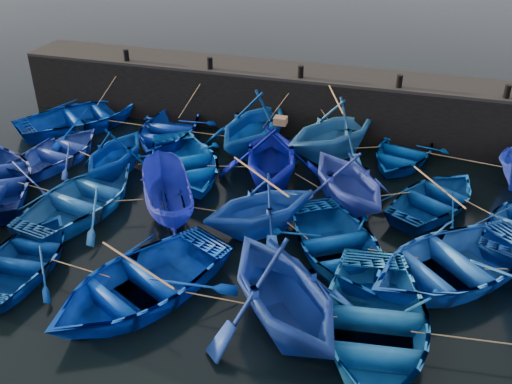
# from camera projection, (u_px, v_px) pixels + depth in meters

# --- Properties ---
(ground) EXTENTS (120.00, 120.00, 0.00)m
(ground) POSITION_uv_depth(u_px,v_px,m) (225.00, 264.00, 17.02)
(ground) COLOR black
(ground) RESTS_ON ground
(quay_wall) EXTENTS (26.00, 2.50, 2.50)m
(quay_wall) POSITION_uv_depth(u_px,v_px,m) (304.00, 101.00, 25.07)
(quay_wall) COLOR black
(quay_wall) RESTS_ON ground
(quay_top) EXTENTS (26.00, 2.50, 0.12)m
(quay_top) POSITION_uv_depth(u_px,v_px,m) (305.00, 72.00, 24.41)
(quay_top) COLOR black
(quay_top) RESTS_ON quay_wall
(bollard_0) EXTENTS (0.24, 0.24, 0.50)m
(bollard_0) POSITION_uv_depth(u_px,v_px,m) (126.00, 55.00, 25.50)
(bollard_0) COLOR black
(bollard_0) RESTS_ON quay_top
(bollard_1) EXTENTS (0.24, 0.24, 0.50)m
(bollard_1) POSITION_uv_depth(u_px,v_px,m) (210.00, 63.00, 24.50)
(bollard_1) COLOR black
(bollard_1) RESTS_ON quay_top
(bollard_2) EXTENTS (0.24, 0.24, 0.50)m
(bollard_2) POSITION_uv_depth(u_px,v_px,m) (301.00, 72.00, 23.51)
(bollard_2) COLOR black
(bollard_2) RESTS_ON quay_top
(bollard_3) EXTENTS (0.24, 0.24, 0.50)m
(bollard_3) POSITION_uv_depth(u_px,v_px,m) (399.00, 81.00, 22.51)
(bollard_3) COLOR black
(bollard_3) RESTS_ON quay_top
(bollard_4) EXTENTS (0.24, 0.24, 0.50)m
(bollard_4) POSITION_uv_depth(u_px,v_px,m) (507.00, 91.00, 21.52)
(bollard_4) COLOR black
(bollard_4) RESTS_ON quay_top
(boat_0) EXTENTS (6.65, 6.89, 1.16)m
(boat_0) POSITION_uv_depth(u_px,v_px,m) (82.00, 116.00, 25.31)
(boat_0) COLOR #002D8F
(boat_0) RESTS_ON ground
(boat_1) EXTENTS (3.91, 5.19, 1.02)m
(boat_1) POSITION_uv_depth(u_px,v_px,m) (167.00, 129.00, 24.25)
(boat_1) COLOR #062A97
(boat_1) RESTS_ON ground
(boat_2) EXTENTS (5.07, 5.59, 2.56)m
(boat_2) POSITION_uv_depth(u_px,v_px,m) (254.00, 123.00, 22.90)
(boat_2) COLOR #063F8F
(boat_2) RESTS_ON ground
(boat_3) EXTENTS (6.06, 6.22, 2.49)m
(boat_3) POSITION_uv_depth(u_px,v_px,m) (333.00, 129.00, 22.46)
(boat_3) COLOR #2464A4
(boat_3) RESTS_ON ground
(boat_4) EXTENTS (4.11, 5.01, 0.91)m
(boat_4) POSITION_uv_depth(u_px,v_px,m) (403.00, 152.00, 22.51)
(boat_4) COLOR #003C88
(boat_4) RESTS_ON ground
(boat_6) EXTENTS (3.73, 4.74, 0.89)m
(boat_6) POSITION_uv_depth(u_px,v_px,m) (60.00, 151.00, 22.61)
(boat_6) COLOR #2541A9
(boat_6) RESTS_ON ground
(boat_7) EXTENTS (3.27, 3.77, 1.96)m
(boat_7) POSITION_uv_depth(u_px,v_px,m) (115.00, 151.00, 21.38)
(boat_7) COLOR #00328C
(boat_7) RESTS_ON ground
(boat_8) EXTENTS (6.08, 6.40, 1.08)m
(boat_8) POSITION_uv_depth(u_px,v_px,m) (185.00, 163.00, 21.52)
(boat_8) COLOR blue
(boat_8) RESTS_ON ground
(boat_9) EXTENTS (5.08, 5.52, 2.43)m
(boat_9) POSITION_uv_depth(u_px,v_px,m) (272.00, 154.00, 20.65)
(boat_9) COLOR #07109B
(boat_9) RESTS_ON ground
(boat_10) EXTENTS (5.51, 5.62, 2.25)m
(boat_10) POSITION_uv_depth(u_px,v_px,m) (349.00, 178.00, 19.27)
(boat_10) COLOR #293EAD
(boat_10) RESTS_ON ground
(boat_11) EXTENTS (4.85, 5.31, 0.90)m
(boat_11) POSITION_uv_depth(u_px,v_px,m) (436.00, 198.00, 19.43)
(boat_11) COLOR navy
(boat_11) RESTS_ON ground
(boat_14) EXTENTS (4.59, 5.77, 1.08)m
(boat_14) POSITION_uv_depth(u_px,v_px,m) (83.00, 198.00, 19.30)
(boat_14) COLOR #1755A0
(boat_14) RESTS_ON ground
(boat_15) EXTENTS (3.51, 4.35, 1.61)m
(boat_15) POSITION_uv_depth(u_px,v_px,m) (167.00, 197.00, 18.84)
(boat_15) COLOR #1825A2
(boat_15) RESTS_ON ground
(boat_16) EXTENTS (5.14, 5.13, 2.05)m
(boat_16) POSITION_uv_depth(u_px,v_px,m) (260.00, 205.00, 17.95)
(boat_16) COLOR #1747BA
(boat_16) RESTS_ON ground
(boat_17) EXTENTS (5.66, 6.12, 1.03)m
(boat_17) POSITION_uv_depth(u_px,v_px,m) (337.00, 245.00, 16.98)
(boat_17) COLOR navy
(boat_17) RESTS_ON ground
(boat_18) EXTENTS (6.92, 6.89, 1.18)m
(boat_18) POSITION_uv_depth(u_px,v_px,m) (451.00, 262.00, 16.12)
(boat_18) COLOR blue
(boat_18) RESTS_ON ground
(boat_21) EXTENTS (3.41, 4.52, 0.89)m
(boat_21) POSITION_uv_depth(u_px,v_px,m) (25.00, 257.00, 16.58)
(boat_21) COLOR navy
(boat_21) RESTS_ON ground
(boat_22) EXTENTS (6.05, 6.74, 1.15)m
(boat_22) POSITION_uv_depth(u_px,v_px,m) (139.00, 282.00, 15.39)
(boat_22) COLOR #0333AB
(boat_22) RESTS_ON ground
(boat_23) EXTENTS (6.38, 6.45, 2.57)m
(boat_23) POSITION_uv_depth(u_px,v_px,m) (283.00, 288.00, 14.07)
(boat_23) COLOR navy
(boat_23) RESTS_ON ground
(boat_24) EXTENTS (4.80, 6.19, 1.18)m
(boat_24) POSITION_uv_depth(u_px,v_px,m) (374.00, 323.00, 14.02)
(boat_24) COLOR blue
(boat_24) RESTS_ON ground
(wooden_crate) EXTENTS (0.44, 0.38, 0.26)m
(wooden_crate) POSITION_uv_depth(u_px,v_px,m) (280.00, 121.00, 19.90)
(wooden_crate) COLOR brown
(wooden_crate) RESTS_ON boat_9
(mooring_ropes) EXTENTS (18.53, 11.68, 2.10)m
(mooring_ropes) POSITION_uv_depth(u_px,v_px,m) (268.00, 164.00, 20.70)
(mooring_ropes) COLOR tan
(mooring_ropes) RESTS_ON ground
(loose_oars) EXTENTS (9.85, 12.10, 1.65)m
(loose_oars) POSITION_uv_depth(u_px,v_px,m) (304.00, 174.00, 18.38)
(loose_oars) COLOR #99724C
(loose_oars) RESTS_ON ground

